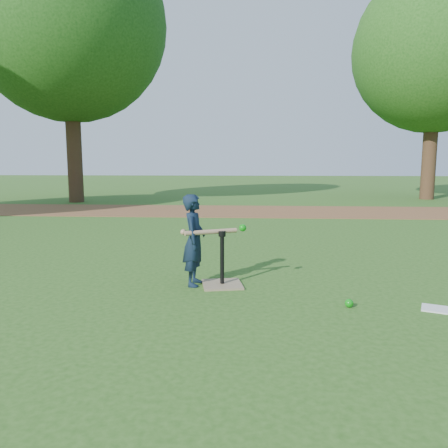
{
  "coord_description": "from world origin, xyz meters",
  "views": [
    {
      "loc": [
        0.12,
        -4.63,
        1.36
      ],
      "look_at": [
        -0.23,
        0.38,
        0.65
      ],
      "focal_mm": 35.0,
      "sensor_mm": 36.0,
      "label": 1
    }
  ],
  "objects": [
    {
      "name": "clipboard",
      "position": [
        1.85,
        -0.59,
        0.01
      ],
      "size": [
        0.36,
        0.33,
        0.01
      ],
      "primitive_type": "cube",
      "rotation": [
        0.0,
        0.0,
        -0.38
      ],
      "color": "silver",
      "rests_on": "ground"
    },
    {
      "name": "dirt_strip",
      "position": [
        0.0,
        7.5,
        0.01
      ],
      "size": [
        24.0,
        3.0,
        0.01
      ],
      "primitive_type": "cube",
      "color": "brown",
      "rests_on": "ground"
    },
    {
      "name": "wiffle_ball_ground",
      "position": [
        1.03,
        -0.57,
        0.04
      ],
      "size": [
        0.08,
        0.08,
        0.08
      ],
      "primitive_type": "sphere",
      "color": "#0C860F",
      "rests_on": "ground"
    },
    {
      "name": "batting_tee",
      "position": [
        -0.23,
        0.08,
        0.11
      ],
      "size": [
        0.5,
        0.5,
        0.61
      ],
      "color": "#8A7657",
      "rests_on": "ground"
    },
    {
      "name": "ground",
      "position": [
        0.0,
        0.0,
        0.0
      ],
      "size": [
        80.0,
        80.0,
        0.0
      ],
      "primitive_type": "plane",
      "color": "#285116",
      "rests_on": "ground"
    },
    {
      "name": "tree_left",
      "position": [
        -6.0,
        10.0,
        5.87
      ],
      "size": [
        6.4,
        6.4,
        9.08
      ],
      "color": "#382316",
      "rests_on": "ground"
    },
    {
      "name": "swing_action",
      "position": [
        -0.31,
        0.06,
        0.62
      ],
      "size": [
        0.72,
        0.31,
        0.12
      ],
      "color": "tan",
      "rests_on": "ground"
    },
    {
      "name": "child",
      "position": [
        -0.54,
        0.09,
        0.51
      ],
      "size": [
        0.26,
        0.38,
        1.02
      ],
      "primitive_type": "imported",
      "rotation": [
        0.0,
        0.0,
        1.53
      ],
      "color": "black",
      "rests_on": "ground"
    },
    {
      "name": "tree_right",
      "position": [
        6.5,
        12.0,
        5.29
      ],
      "size": [
        5.8,
        5.8,
        8.21
      ],
      "color": "#382316",
      "rests_on": "ground"
    }
  ]
}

